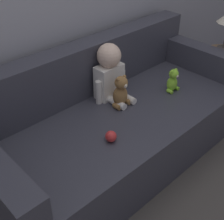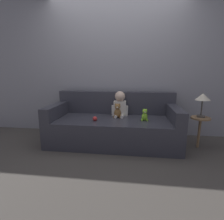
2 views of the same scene
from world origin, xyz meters
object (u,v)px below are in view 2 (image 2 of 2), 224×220
at_px(couch, 114,125).
at_px(plush_toy_side, 145,115).
at_px(teddy_bear_brown, 118,111).
at_px(toy_ball, 95,119).
at_px(side_table, 202,107).
at_px(person_baby, 120,104).

distance_m(couch, plush_toy_side, 0.57).
xyz_separation_m(teddy_bear_brown, plush_toy_side, (0.45, -0.13, -0.02)).
distance_m(plush_toy_side, toy_ball, 0.79).
height_order(plush_toy_side, toy_ball, plush_toy_side).
distance_m(plush_toy_side, side_table, 0.88).
relative_size(teddy_bear_brown, plush_toy_side, 1.27).
xyz_separation_m(couch, side_table, (1.38, -0.08, 0.37)).
relative_size(person_baby, plush_toy_side, 2.26).
bearing_deg(person_baby, side_table, -9.72).
height_order(teddy_bear_brown, toy_ball, teddy_bear_brown).
bearing_deg(couch, side_table, -3.20).
xyz_separation_m(teddy_bear_brown, side_table, (1.31, -0.08, 0.12)).
xyz_separation_m(teddy_bear_brown, toy_ball, (-0.34, -0.25, -0.08)).
xyz_separation_m(couch, plush_toy_side, (0.51, -0.13, 0.22)).
bearing_deg(side_table, plush_toy_side, -176.23).
relative_size(person_baby, toy_ball, 5.88).
xyz_separation_m(person_baby, plush_toy_side, (0.42, -0.28, -0.12)).
height_order(couch, side_table, side_table).
height_order(person_baby, toy_ball, person_baby).
bearing_deg(teddy_bear_brown, side_table, -3.37).
xyz_separation_m(person_baby, side_table, (1.29, -0.22, 0.03)).
bearing_deg(toy_ball, side_table, 6.02).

